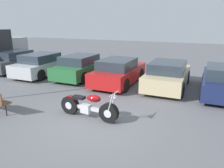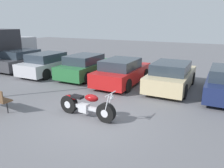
# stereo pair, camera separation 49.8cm
# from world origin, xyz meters

# --- Properties ---
(ground_plane) EXTENTS (60.00, 60.00, 0.00)m
(ground_plane) POSITION_xyz_m (0.00, 0.00, 0.00)
(ground_plane) COLOR slate
(motorcycle) EXTENTS (2.25, 0.62, 1.04)m
(motorcycle) POSITION_xyz_m (-0.35, 0.21, 0.41)
(motorcycle) COLOR black
(motorcycle) RESTS_ON ground_plane
(parked_car_dark_grey) EXTENTS (1.87, 4.06, 1.35)m
(parked_car_dark_grey) POSITION_xyz_m (-8.56, 4.87, 0.65)
(parked_car_dark_grey) COLOR #3D3D42
(parked_car_dark_grey) RESTS_ON ground_plane
(parked_car_silver) EXTENTS (1.87, 4.06, 1.35)m
(parked_car_silver) POSITION_xyz_m (-6.04, 4.57, 0.65)
(parked_car_silver) COLOR #BCBCC1
(parked_car_silver) RESTS_ON ground_plane
(parked_car_green) EXTENTS (1.87, 4.06, 1.35)m
(parked_car_green) POSITION_xyz_m (-3.52, 4.98, 0.65)
(parked_car_green) COLOR #286B38
(parked_car_green) RESTS_ON ground_plane
(parked_car_red) EXTENTS (1.87, 4.06, 1.35)m
(parked_car_red) POSITION_xyz_m (-1.00, 4.60, 0.65)
(parked_car_red) COLOR red
(parked_car_red) RESTS_ON ground_plane
(parked_car_champagne) EXTENTS (1.87, 4.06, 1.35)m
(parked_car_champagne) POSITION_xyz_m (1.53, 4.89, 0.65)
(parked_car_champagne) COLOR #C6B284
(parked_car_champagne) RESTS_ON ground_plane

